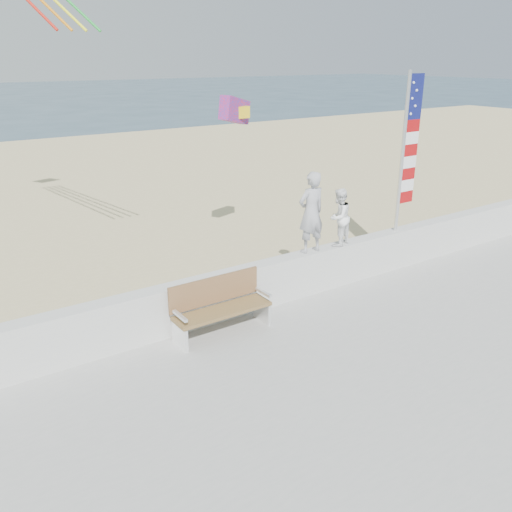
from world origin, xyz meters
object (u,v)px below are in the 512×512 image
object	(u,v)px
child	(339,217)
bench	(220,305)
adult	(311,213)
flag	(407,146)

from	to	relation	value
child	bench	size ratio (longest dim) A/B	0.68
adult	bench	xyz separation A→B (m)	(-2.42, -0.45, -1.22)
flag	adult	bearing A→B (deg)	179.99
adult	child	bearing A→B (deg)	-179.56
adult	child	size ratio (longest dim) A/B	1.36
flag	child	bearing A→B (deg)	179.99
adult	bench	world-z (taller)	adult
bench	flag	size ratio (longest dim) A/B	0.51
bench	flag	bearing A→B (deg)	5.10
adult	bench	bearing A→B (deg)	11.07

